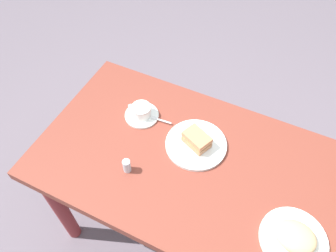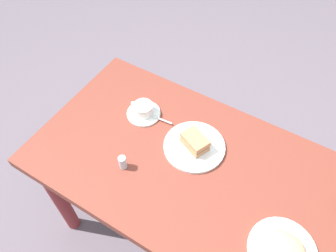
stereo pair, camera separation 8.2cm
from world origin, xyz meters
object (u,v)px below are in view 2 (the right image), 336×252
object	(u,v)px
side_plate	(282,251)
salt_shaker	(123,162)
coffee_saucer	(144,113)
sandwich_front	(195,142)
spoon	(159,118)
coffee_cup	(143,109)
dining_table	(189,178)
sandwich_plate	(194,146)

from	to	relation	value
side_plate	salt_shaker	size ratio (longest dim) A/B	3.77
coffee_saucer	side_plate	size ratio (longest dim) A/B	0.65
sandwich_front	salt_shaker	distance (m)	0.31
coffee_saucer	sandwich_front	bearing A→B (deg)	-8.39
sandwich_front	salt_shaker	size ratio (longest dim) A/B	2.08
spoon	coffee_saucer	bearing A→B (deg)	-175.59
coffee_cup	side_plate	bearing A→B (deg)	-19.52
spoon	side_plate	xyz separation A→B (m)	(0.68, -0.27, -0.01)
spoon	sandwich_front	bearing A→B (deg)	-13.03
coffee_saucer	coffee_cup	distance (m)	0.03
spoon	side_plate	world-z (taller)	spoon
sandwich_front	coffee_saucer	xyz separation A→B (m)	(-0.29, 0.04, -0.04)
dining_table	spoon	bearing A→B (deg)	151.14
coffee_cup	side_plate	xyz separation A→B (m)	(0.76, -0.27, -0.03)
dining_table	coffee_saucer	distance (m)	0.36
side_plate	coffee_cup	bearing A→B (deg)	160.48
sandwich_front	sandwich_plate	bearing A→B (deg)	153.86
spoon	salt_shaker	size ratio (longest dim) A/B	1.55
sandwich_plate	salt_shaker	size ratio (longest dim) A/B	4.12
sandwich_plate	sandwich_front	world-z (taller)	sandwich_front
sandwich_front	salt_shaker	xyz separation A→B (m)	(-0.20, -0.23, -0.01)
sandwich_front	coffee_cup	xyz separation A→B (m)	(-0.29, 0.04, -0.00)
spoon	salt_shaker	world-z (taller)	salt_shaker
coffee_saucer	dining_table	bearing A→B (deg)	-21.60
sandwich_plate	spoon	xyz separation A→B (m)	(-0.21, 0.05, 0.01)
coffee_saucer	side_plate	bearing A→B (deg)	-19.56
dining_table	side_plate	bearing A→B (deg)	-18.05
sandwich_plate	coffee_saucer	bearing A→B (deg)	171.65
dining_table	salt_shaker	distance (m)	0.31
dining_table	coffee_saucer	world-z (taller)	coffee_saucer
coffee_saucer	spoon	distance (m)	0.08
coffee_saucer	salt_shaker	size ratio (longest dim) A/B	2.43
coffee_saucer	salt_shaker	bearing A→B (deg)	-73.15
coffee_cup	spoon	bearing A→B (deg)	4.34
coffee_cup	sandwich_front	bearing A→B (deg)	-8.35
side_plate	sandwich_front	bearing A→B (deg)	154.19
side_plate	salt_shaker	distance (m)	0.67
sandwich_plate	side_plate	distance (m)	0.52
dining_table	coffee_saucer	xyz separation A→B (m)	(-0.32, 0.13, 0.12)
dining_table	side_plate	size ratio (longest dim) A/B	5.56
sandwich_front	spoon	world-z (taller)	sandwich_front
dining_table	sandwich_plate	world-z (taller)	sandwich_plate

